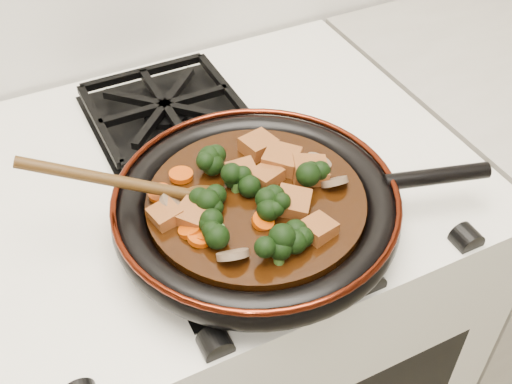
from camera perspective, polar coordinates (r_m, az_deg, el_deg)
name	(u,v)px	position (r m, az deg, el deg)	size (l,w,h in m)	color
stove	(215,344)	(1.27, -3.70, -13.36)	(0.76, 0.60, 0.90)	white
burner_grate_front	(242,227)	(0.82, -1.21, -3.10)	(0.23, 0.23, 0.03)	black
burner_grate_back	(165,110)	(1.02, -8.05, 7.22)	(0.23, 0.23, 0.03)	black
skillet	(258,207)	(0.81, 0.14, -1.32)	(0.48, 0.36, 0.05)	black
braising_sauce	(256,204)	(0.80, 0.00, -1.08)	(0.27, 0.27, 0.02)	black
tofu_cube_0	(318,229)	(0.75, 5.55, -3.29)	(0.03, 0.04, 0.02)	brown
tofu_cube_1	(310,171)	(0.82, 4.81, 1.87)	(0.04, 0.04, 0.02)	brown
tofu_cube_2	(281,160)	(0.84, 2.26, 2.86)	(0.04, 0.05, 0.02)	brown
tofu_cube_3	(166,215)	(0.77, -8.04, -2.07)	(0.03, 0.03, 0.02)	brown
tofu_cube_4	(258,146)	(0.86, 0.20, 4.12)	(0.04, 0.04, 0.02)	brown
tofu_cube_5	(293,203)	(0.78, 3.32, -1.02)	(0.04, 0.04, 0.02)	brown
tofu_cube_6	(242,173)	(0.82, -1.24, 1.72)	(0.04, 0.03, 0.02)	brown
tofu_cube_7	(267,176)	(0.81, 0.95, 1.39)	(0.04, 0.03, 0.02)	brown
tofu_cube_8	(193,215)	(0.77, -5.61, -2.08)	(0.04, 0.04, 0.02)	brown
broccoli_floret_0	(279,254)	(0.72, 2.06, -5.56)	(0.06, 0.06, 0.06)	black
broccoli_floret_1	(312,169)	(0.82, 4.98, 2.08)	(0.06, 0.06, 0.06)	black
broccoli_floret_2	(236,185)	(0.80, -1.79, 0.66)	(0.06, 0.06, 0.05)	black
broccoli_floret_3	(293,238)	(0.73, 3.35, -4.10)	(0.06, 0.06, 0.05)	black
broccoli_floret_4	(218,228)	(0.74, -3.36, -3.19)	(0.06, 0.06, 0.06)	black
broccoli_floret_5	(268,208)	(0.77, 1.12, -1.41)	(0.06, 0.06, 0.05)	black
broccoli_floret_6	(211,204)	(0.78, -4.04, -1.08)	(0.06, 0.06, 0.05)	black
broccoli_floret_7	(209,162)	(0.83, -4.17, 2.71)	(0.06, 0.06, 0.06)	black
carrot_coin_0	(206,233)	(0.75, -4.44, -3.64)	(0.03, 0.03, 0.01)	#BB3E05
carrot_coin_1	(190,230)	(0.76, -5.86, -3.34)	(0.03, 0.03, 0.01)	#BB3E05
carrot_coin_2	(263,221)	(0.76, 0.62, -2.60)	(0.03, 0.03, 0.01)	#BB3E05
carrot_coin_3	(160,193)	(0.80, -8.52, -0.12)	(0.03, 0.03, 0.01)	#BB3E05
carrot_coin_4	(200,237)	(0.75, -4.98, -4.01)	(0.03, 0.03, 0.01)	#BB3E05
carrot_coin_5	(181,175)	(0.83, -6.68, 1.51)	(0.03, 0.03, 0.01)	#BB3E05
mushroom_slice_0	(233,255)	(0.72, -2.09, -5.59)	(0.04, 0.04, 0.01)	brown
mushroom_slice_1	(174,204)	(0.79, -7.32, -1.04)	(0.04, 0.04, 0.01)	brown
mushroom_slice_2	(334,182)	(0.81, 6.97, 0.91)	(0.03, 0.03, 0.01)	brown
mushroom_slice_3	(318,162)	(0.84, 5.56, 2.66)	(0.03, 0.03, 0.01)	brown
wooden_spoon	(153,188)	(0.78, -9.15, 0.35)	(0.14, 0.08, 0.22)	#442A0E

